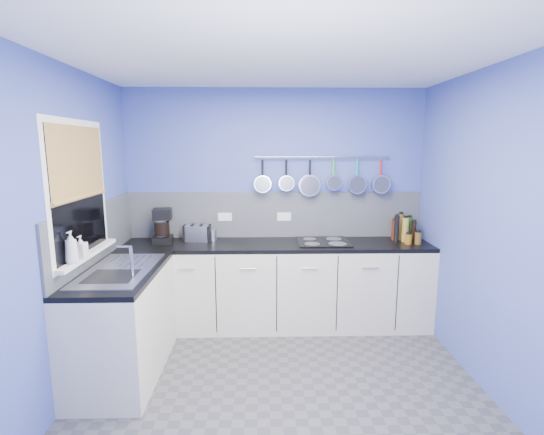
{
  "coord_description": "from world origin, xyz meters",
  "views": [
    {
      "loc": [
        -0.14,
        -2.87,
        1.89
      ],
      "look_at": [
        -0.05,
        0.75,
        1.25
      ],
      "focal_mm": 26.52,
      "sensor_mm": 36.0,
      "label": 1
    }
  ],
  "objects_px": {
    "soap_bottle_b": "(81,247)",
    "canister": "(213,235)",
    "soap_bottle_a": "(71,247)",
    "toaster": "(197,233)",
    "paper_towel": "(161,229)",
    "hob": "(323,242)",
    "coffee_maker": "(162,226)"
  },
  "relations": [
    {
      "from": "soap_bottle_a",
      "to": "toaster",
      "type": "relative_size",
      "value": 0.9
    },
    {
      "from": "soap_bottle_b",
      "to": "hob",
      "type": "xyz_separation_m",
      "value": [
        2.03,
        1.06,
        -0.23
      ]
    },
    {
      "from": "paper_towel",
      "to": "canister",
      "type": "relative_size",
      "value": 2.29
    },
    {
      "from": "hob",
      "to": "canister",
      "type": "bearing_deg",
      "value": 174.98
    },
    {
      "from": "hob",
      "to": "toaster",
      "type": "bearing_deg",
      "value": 175.69
    },
    {
      "from": "canister",
      "to": "hob",
      "type": "distance_m",
      "value": 1.17
    },
    {
      "from": "paper_towel",
      "to": "hob",
      "type": "relative_size",
      "value": 0.51
    },
    {
      "from": "soap_bottle_b",
      "to": "canister",
      "type": "relative_size",
      "value": 1.44
    },
    {
      "from": "soap_bottle_b",
      "to": "paper_towel",
      "type": "xyz_separation_m",
      "value": [
        0.33,
        1.11,
        -0.1
      ]
    },
    {
      "from": "toaster",
      "to": "canister",
      "type": "distance_m",
      "value": 0.17
    },
    {
      "from": "toaster",
      "to": "soap_bottle_a",
      "type": "bearing_deg",
      "value": -107.81
    },
    {
      "from": "soap_bottle_a",
      "to": "canister",
      "type": "relative_size",
      "value": 2.0
    },
    {
      "from": "soap_bottle_a",
      "to": "canister",
      "type": "height_order",
      "value": "soap_bottle_a"
    },
    {
      "from": "paper_towel",
      "to": "canister",
      "type": "distance_m",
      "value": 0.54
    },
    {
      "from": "coffee_maker",
      "to": "hob",
      "type": "bearing_deg",
      "value": -8.86
    },
    {
      "from": "soap_bottle_a",
      "to": "hob",
      "type": "height_order",
      "value": "soap_bottle_a"
    },
    {
      "from": "soap_bottle_a",
      "to": "coffee_maker",
      "type": "height_order",
      "value": "soap_bottle_a"
    },
    {
      "from": "toaster",
      "to": "hob",
      "type": "distance_m",
      "value": 1.34
    },
    {
      "from": "toaster",
      "to": "canister",
      "type": "xyz_separation_m",
      "value": [
        0.16,
        0.0,
        -0.03
      ]
    },
    {
      "from": "soap_bottle_a",
      "to": "paper_towel",
      "type": "relative_size",
      "value": 0.88
    },
    {
      "from": "coffee_maker",
      "to": "toaster",
      "type": "xyz_separation_m",
      "value": [
        0.35,
        0.07,
        -0.09
      ]
    },
    {
      "from": "soap_bottle_b",
      "to": "toaster",
      "type": "distance_m",
      "value": 1.37
    },
    {
      "from": "soap_bottle_b",
      "to": "canister",
      "type": "xyz_separation_m",
      "value": [
        0.86,
        1.17,
        -0.18
      ]
    },
    {
      "from": "coffee_maker",
      "to": "toaster",
      "type": "distance_m",
      "value": 0.37
    },
    {
      "from": "soap_bottle_a",
      "to": "hob",
      "type": "relative_size",
      "value": 0.44
    },
    {
      "from": "canister",
      "to": "hob",
      "type": "xyz_separation_m",
      "value": [
        1.17,
        -0.1,
        -0.05
      ]
    },
    {
      "from": "soap_bottle_a",
      "to": "toaster",
      "type": "xyz_separation_m",
      "value": [
        0.7,
        1.31,
        -0.18
      ]
    },
    {
      "from": "soap_bottle_a",
      "to": "canister",
      "type": "xyz_separation_m",
      "value": [
        0.86,
        1.32,
        -0.21
      ]
    },
    {
      "from": "soap_bottle_b",
      "to": "canister",
      "type": "bearing_deg",
      "value": 53.48
    },
    {
      "from": "soap_bottle_a",
      "to": "hob",
      "type": "distance_m",
      "value": 2.38
    },
    {
      "from": "paper_towel",
      "to": "hob",
      "type": "distance_m",
      "value": 1.7
    },
    {
      "from": "hob",
      "to": "coffee_maker",
      "type": "bearing_deg",
      "value": 178.89
    }
  ]
}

